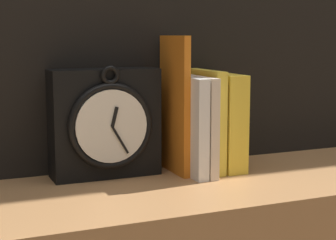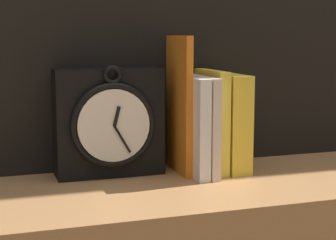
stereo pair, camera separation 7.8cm
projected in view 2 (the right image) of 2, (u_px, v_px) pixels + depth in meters
clock at (109, 122)px, 1.03m from camera, size 0.20×0.08×0.21m
book_slot0_orange at (179, 105)px, 1.05m from camera, size 0.01×0.11×0.26m
book_slot1_white at (191, 126)px, 1.05m from camera, size 0.02×0.15×0.18m
book_slot2_cream at (202, 125)px, 1.05m from camera, size 0.02×0.15×0.18m
book_slot3_yellow at (211, 121)px, 1.07m from camera, size 0.02×0.13×0.19m
book_slot4_yellow at (229, 122)px, 1.08m from camera, size 0.04×0.13×0.19m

